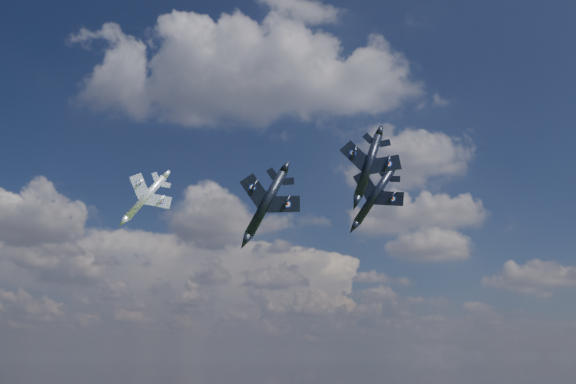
# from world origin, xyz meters

# --- Properties ---
(jet_lead_navy) EXTENTS (11.78, 16.00, 8.22)m
(jet_lead_navy) POSITION_xyz_m (-0.60, 14.48, 81.94)
(jet_lead_navy) COLOR black
(jet_right_navy) EXTENTS (9.35, 12.55, 5.46)m
(jet_right_navy) POSITION_xyz_m (14.86, 1.14, 83.20)
(jet_right_navy) COLOR black
(jet_high_navy) EXTENTS (14.34, 18.11, 9.47)m
(jet_high_navy) POSITION_xyz_m (17.84, 32.15, 87.67)
(jet_high_navy) COLOR black
(jet_left_silver) EXTENTS (11.30, 14.06, 7.40)m
(jet_left_silver) POSITION_xyz_m (-20.95, 16.23, 83.92)
(jet_left_silver) COLOR #ABB0B6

